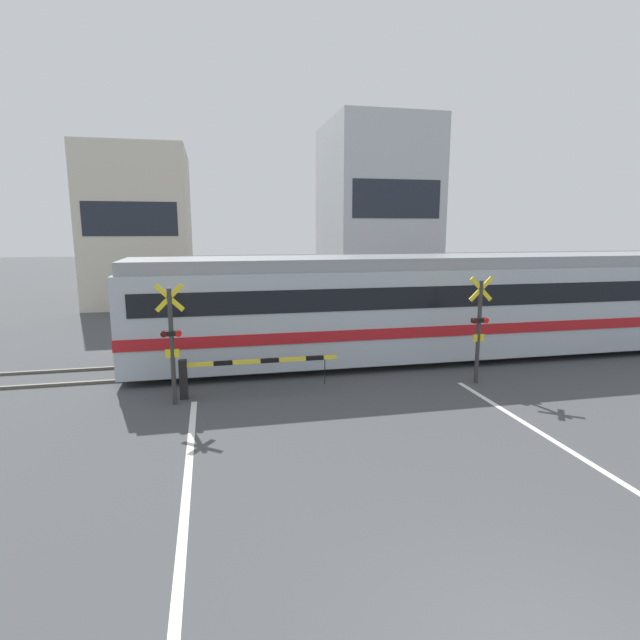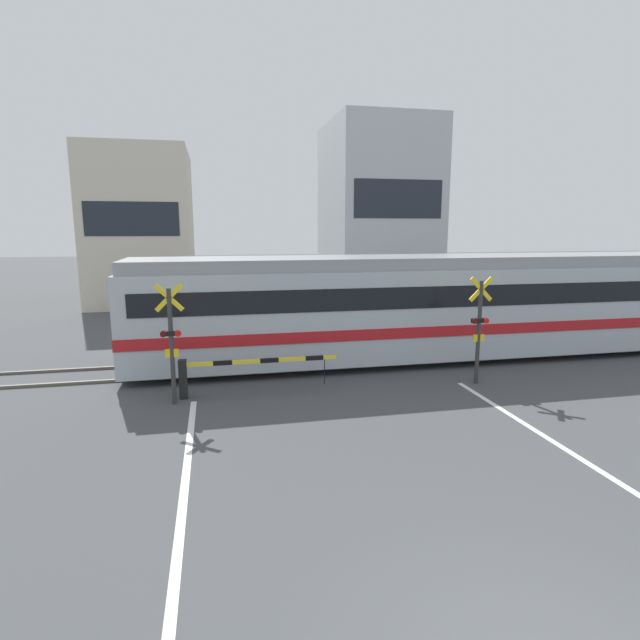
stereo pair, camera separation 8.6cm
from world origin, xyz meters
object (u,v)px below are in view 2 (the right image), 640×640
at_px(commuter_train, 440,304).
at_px(crossing_signal_right, 479,325).
at_px(crossing_barrier_far, 365,321).
at_px(crossing_signal_left, 171,339).
at_px(crossing_barrier_near, 228,369).

distance_m(commuter_train, crossing_signal_right, 2.91).
xyz_separation_m(crossing_barrier_far, crossing_signal_right, (1.32, -6.16, 0.93)).
bearing_deg(crossing_barrier_far, crossing_signal_left, -137.59).
distance_m(crossing_barrier_near, crossing_barrier_far, 7.94).
height_order(crossing_barrier_far, crossing_signal_left, crossing_signal_left).
relative_size(crossing_barrier_near, crossing_signal_left, 1.37).
xyz_separation_m(crossing_barrier_near, crossing_signal_left, (-1.32, -0.37, 0.93)).
height_order(crossing_barrier_near, crossing_signal_right, crossing_signal_right).
bearing_deg(crossing_signal_right, crossing_signal_left, 180.00).
distance_m(crossing_barrier_far, crossing_signal_right, 6.37).
bearing_deg(crossing_signal_left, crossing_barrier_far, 42.41).
distance_m(crossing_barrier_near, crossing_signal_right, 6.82).
bearing_deg(crossing_barrier_near, crossing_signal_left, -164.31).
bearing_deg(crossing_signal_right, crossing_barrier_far, 102.05).
bearing_deg(commuter_train, crossing_barrier_near, -160.11).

